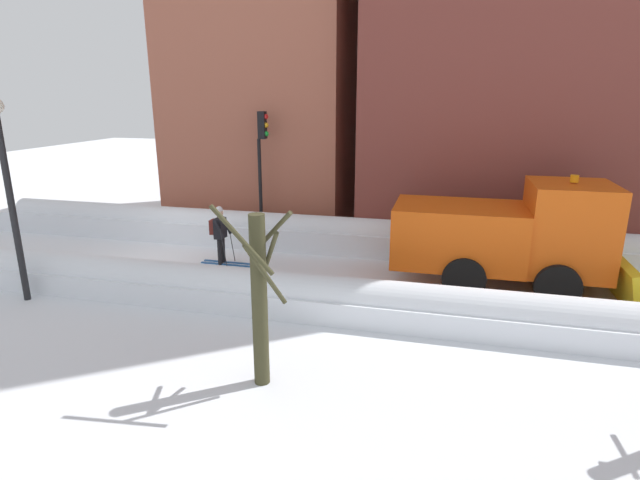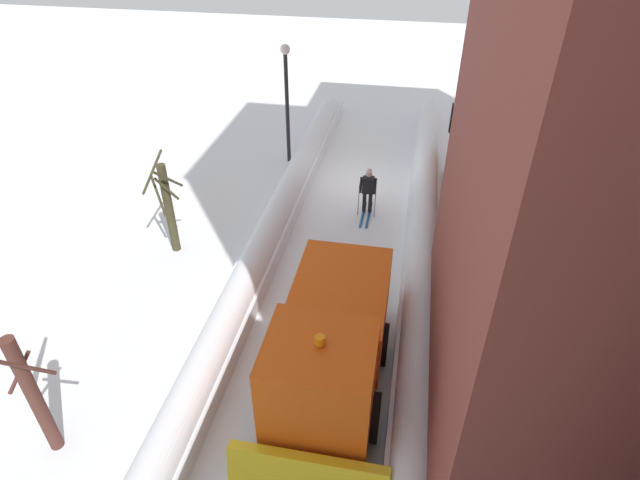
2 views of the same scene
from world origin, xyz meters
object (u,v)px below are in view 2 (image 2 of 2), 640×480
object	(u,v)px
bare_tree_near	(168,206)
skier	(368,188)
traffic_light_pole	(451,144)
street_lamp	(287,90)
bare_tree_mid	(31,392)
plow_truck	(331,345)

from	to	relation	value
bare_tree_near	skier	bearing A→B (deg)	-149.24
traffic_light_pole	street_lamp	size ratio (longest dim) A/B	0.90
traffic_light_pole	skier	bearing A→B (deg)	-9.52
traffic_light_pole	street_lamp	distance (m)	7.65
street_lamp	bare_tree_mid	world-z (taller)	street_lamp
skier	traffic_light_pole	xyz separation A→B (m)	(-2.64, 0.44, 2.15)
traffic_light_pole	bare_tree_near	distance (m)	9.33
bare_tree_near	bare_tree_mid	distance (m)	7.42
skier	plow_truck	bearing A→B (deg)	90.33
skier	bare_tree_mid	world-z (taller)	bare_tree_mid
skier	street_lamp	size ratio (longest dim) A/B	0.36
plow_truck	bare_tree_mid	xyz separation A→B (m)	(5.65, 2.70, 0.32)
traffic_light_pole	bare_tree_near	bearing A→B (deg)	19.95
plow_truck	bare_tree_near	xyz separation A→B (m)	(6.07, -4.71, 0.21)
traffic_light_pole	bare_tree_mid	xyz separation A→B (m)	(8.24, 10.55, -1.35)
bare_tree_mid	traffic_light_pole	bearing A→B (deg)	-127.98
street_lamp	plow_truck	bearing A→B (deg)	108.15
plow_truck	bare_tree_mid	world-z (taller)	bare_tree_mid
plow_truck	bare_tree_near	world-z (taller)	bare_tree_near
plow_truck	bare_tree_mid	size ratio (longest dim) A/B	1.50
bare_tree_mid	street_lamp	bearing A→B (deg)	-96.83
bare_tree_near	street_lamp	bearing A→B (deg)	-106.82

